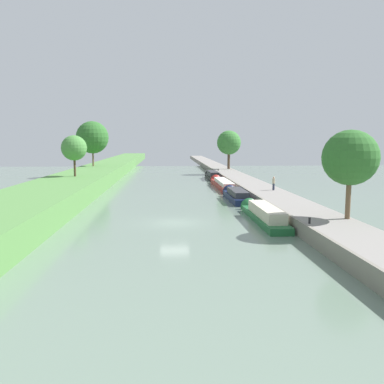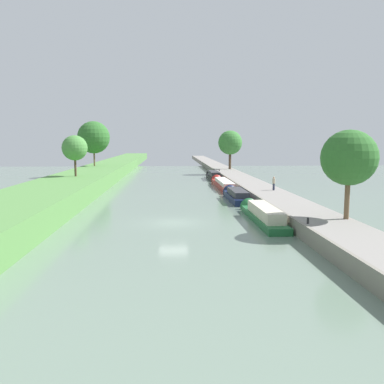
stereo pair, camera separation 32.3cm
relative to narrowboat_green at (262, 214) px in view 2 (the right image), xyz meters
name	(u,v)px [view 2 (the right image)]	position (x,y,z in m)	size (l,w,h in m)	color
ground_plane	(173,223)	(-7.93, -0.57, -0.59)	(160.00, 160.00, 0.00)	slate
left_grassy_bank	(15,212)	(-21.39, -0.57, 0.50)	(8.27, 260.00, 2.17)	#518442
right_towpath	(304,215)	(3.59, -0.57, -0.02)	(4.39, 260.00, 1.14)	gray
stone_quay	(278,215)	(1.27, -0.57, 0.01)	(0.25, 260.00, 1.19)	gray
narrowboat_green	(262,214)	(0.00, 0.00, 0.00)	(1.86, 12.23, 2.07)	#1E6033
narrowboat_navy	(236,195)	(-0.24, 12.69, -0.02)	(1.96, 10.20, 1.97)	#141E42
narrowboat_red	(223,184)	(-0.01, 26.13, -0.07)	(1.96, 16.78, 1.87)	maroon
narrowboat_black	(213,176)	(0.02, 40.00, 0.01)	(1.94, 10.65, 2.11)	black
tree_rightbank_near	(349,158)	(5.23, -5.41, 5.21)	(4.20, 4.20, 6.78)	brown
tree_rightbank_midnear	(230,143)	(4.70, 50.17, 6.14)	(5.09, 5.09, 8.16)	#4C3828
tree_leftbank_downstream	(75,148)	(-21.34, 21.87, 5.52)	(3.50, 3.50, 5.70)	#4C3828
tree_leftbank_upstream	(94,137)	(-22.98, 45.17, 7.20)	(6.28, 6.28, 8.76)	brown
person_walking	(274,183)	(4.37, 12.72, 1.43)	(0.34, 0.34, 1.66)	#282D42
mooring_bollard_near	(308,221)	(1.69, -7.01, 0.78)	(0.16, 0.16, 0.45)	black
mooring_bollard_far	(219,170)	(1.69, 44.33, 0.78)	(0.16, 0.16, 0.45)	black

